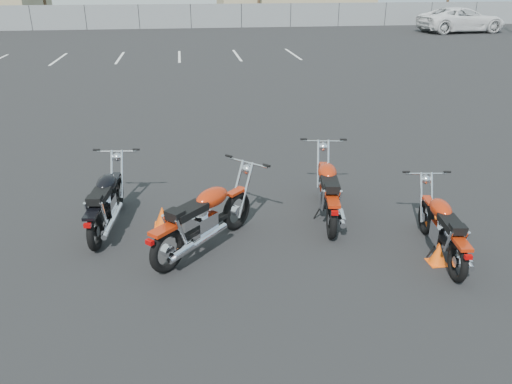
{
  "coord_description": "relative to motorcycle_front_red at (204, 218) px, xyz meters",
  "views": [
    {
      "loc": [
        -0.86,
        -6.71,
        3.87
      ],
      "look_at": [
        0.2,
        0.6,
        0.65
      ],
      "focal_mm": 35.0,
      "sensor_mm": 36.0,
      "label": 1
    }
  ],
  "objects": [
    {
      "name": "training_cone_far",
      "position": [
        3.33,
        -0.91,
        -0.36
      ],
      "size": [
        0.27,
        0.27,
        0.32
      ],
      "color": "#FE570D",
      "rests_on": "ground"
    },
    {
      "name": "motorcycle_rear_red",
      "position": [
        3.47,
        -0.69,
        -0.07
      ],
      "size": [
        0.77,
        2.0,
        0.98
      ],
      "color": "black",
      "rests_on": "ground"
    },
    {
      "name": "motorcycle_third_red",
      "position": [
        2.15,
        0.81,
        -0.02
      ],
      "size": [
        0.88,
        2.22,
        1.09
      ],
      "color": "black",
      "rests_on": "ground"
    },
    {
      "name": "motorcycle_front_red",
      "position": [
        0.0,
        0.0,
        0.0
      ],
      "size": [
        1.91,
        1.96,
        1.13
      ],
      "color": "black",
      "rests_on": "ground"
    },
    {
      "name": "white_van",
      "position": [
        20.15,
        29.03,
        0.86
      ],
      "size": [
        3.47,
        7.43,
        2.74
      ],
      "primitive_type": "imported",
      "rotation": [
        0.0,
        0.0,
        1.65
      ],
      "color": "white",
      "rests_on": "ground"
    },
    {
      "name": "chainlink_fence",
      "position": [
        0.67,
        34.97,
        0.39
      ],
      "size": [
        80.06,
        0.06,
        1.8
      ],
      "color": "slate",
      "rests_on": "ground"
    },
    {
      "name": "training_cone_near",
      "position": [
        3.81,
        0.22,
        -0.34
      ],
      "size": [
        0.29,
        0.29,
        0.35
      ],
      "color": "#FE570D",
      "rests_on": "ground"
    },
    {
      "name": "training_cone_extra",
      "position": [
        -0.67,
        0.88,
        -0.35
      ],
      "size": [
        0.28,
        0.28,
        0.34
      ],
      "color": "#FE570D",
      "rests_on": "ground"
    },
    {
      "name": "ground",
      "position": [
        0.67,
        -0.03,
        -0.51
      ],
      "size": [
        120.0,
        120.0,
        0.0
      ],
      "primitive_type": "plane",
      "color": "black",
      "rests_on": "ground"
    },
    {
      "name": "motorcycle_second_black",
      "position": [
        -1.55,
        0.93,
        -0.04
      ],
      "size": [
        0.82,
        2.13,
        1.04
      ],
      "color": "black",
      "rests_on": "ground"
    },
    {
      "name": "parking_line_stripes",
      "position": [
        -1.83,
        19.97,
        -0.51
      ],
      "size": [
        15.12,
        4.0,
        0.01
      ],
      "color": "silver",
      "rests_on": "ground"
    }
  ]
}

